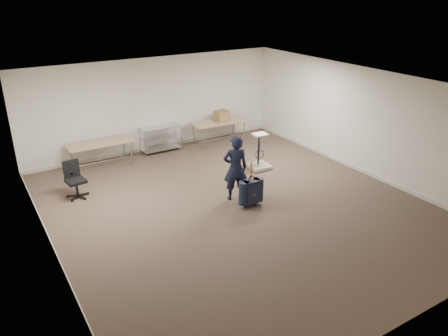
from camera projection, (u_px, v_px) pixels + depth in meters
ground at (236, 206)px, 10.09m from camera, size 9.00×9.00×0.00m
room_shell at (207, 183)px, 11.15m from camera, size 8.00×9.00×9.00m
folding_table_left at (101, 144)px, 12.01m from camera, size 1.80×0.75×0.73m
folding_table_right at (219, 123)px, 13.84m from camera, size 1.80×0.75×0.73m
wire_shelf at (161, 138)px, 13.21m from camera, size 1.22×0.47×0.80m
person at (235, 168)px, 10.14m from camera, size 0.67×0.55×1.58m
suitcase at (251, 192)px, 9.94m from camera, size 0.41×0.25×1.10m
office_chair at (76, 186)px, 10.43m from camera, size 0.55×0.55×0.91m
equipment_cart at (259, 160)px, 12.04m from camera, size 0.58×0.58×1.01m
cardboard_box at (222, 116)px, 13.79m from camera, size 0.49×0.40×0.33m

